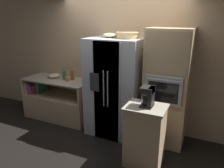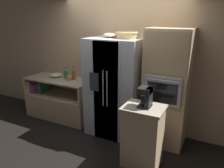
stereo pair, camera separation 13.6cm
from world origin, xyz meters
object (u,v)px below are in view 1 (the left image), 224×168
wall_oven (167,88)px  bottle_tall (64,74)px  bottle_short (72,74)px  mixing_bowl (54,75)px  refrigerator (115,87)px  mug (67,79)px  wicker_basket (127,35)px  fruit_bowl (110,35)px  coffee_maker (149,96)px

wall_oven → bottle_tall: (-2.18, 0.04, 0.00)m
bottle_short → mixing_bowl: 0.49m
refrigerator → mug: (-1.09, 0.02, 0.03)m
refrigerator → mixing_bowl: refrigerator is taller
refrigerator → wall_oven: bearing=4.5°
bottle_tall → wicker_basket: bearing=-2.8°
fruit_bowl → bottle_short: bearing=175.8°
refrigerator → wall_oven: wall_oven is taller
bottle_tall → bottle_short: bearing=5.1°
coffee_maker → refrigerator: bearing=139.5°
wicker_basket → coffee_maker: 1.25m
fruit_bowl → mixing_bowl: fruit_bowl is taller
fruit_bowl → bottle_tall: (-1.12, 0.05, -0.85)m
refrigerator → coffee_maker: bearing=-40.5°
refrigerator → wall_oven: (0.94, 0.07, 0.10)m
wall_oven → bottle_tall: wall_oven is taller
wicker_basket → coffee_maker: (0.63, -0.76, -0.76)m
fruit_bowl → mug: fruit_bowl is taller
wicker_basket → wall_oven: bearing=2.5°
wicker_basket → bottle_tall: wicker_basket is taller
bottle_short → wall_oven: bearing=-1.6°
bottle_tall → coffee_maker: bearing=-21.8°
wicker_basket → mixing_bowl: bearing=177.5°
mixing_bowl → fruit_bowl: bearing=-2.2°
wall_oven → mug: wall_oven is taller
fruit_bowl → coffee_maker: 1.44m
bottle_tall → wall_oven: bearing=-1.0°
refrigerator → coffee_maker: 1.12m
mug → bottle_tall: bearing=147.7°
mug → bottle_short: bearing=67.9°
wicker_basket → bottle_tall: 1.69m
bottle_tall → mixing_bowl: bearing=179.2°
wall_oven → fruit_bowl: 1.36m
mug → mixing_bowl: 0.44m
wall_oven → fruit_bowl: (-1.06, -0.01, 0.85)m
fruit_bowl → mug: 1.34m
refrigerator → wall_oven: size_ratio=0.90×
wall_oven → bottle_short: bearing=178.4°
coffee_maker → mixing_bowl: bearing=160.5°
bottle_short → coffee_maker: coffee_maker is taller
wall_oven → refrigerator: bearing=-175.5°
wicker_basket → coffee_maker: wicker_basket is taller
wicker_basket → refrigerator: bearing=-168.7°
mixing_bowl → wicker_basket: bearing=-2.5°
bottle_tall → coffee_maker: (2.08, -0.83, 0.11)m
wall_oven → wicker_basket: (-0.73, -0.03, 0.87)m
fruit_bowl → mug: size_ratio=2.37×
wicker_basket → bottle_short: (-1.25, 0.09, -0.86)m
coffee_maker → mug: bearing=159.1°
wicker_basket → fruit_bowl: size_ratio=1.46×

